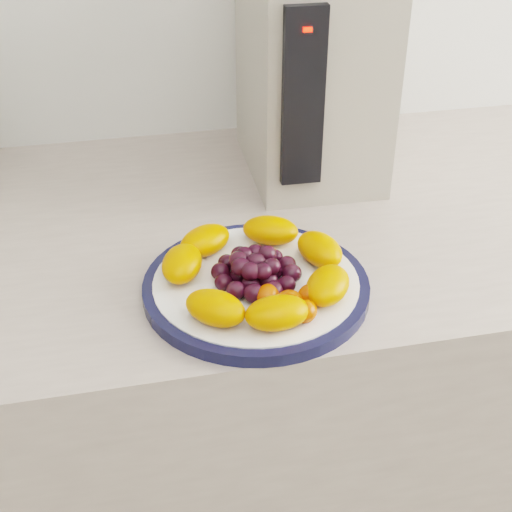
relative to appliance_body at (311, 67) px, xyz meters
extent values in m
cube|color=#B0A094|center=(-0.19, -0.13, -0.61)|extent=(3.50, 0.60, 0.90)
cube|color=#9D744D|center=(-0.19, -0.13, -0.64)|extent=(3.48, 0.58, 0.84)
cylinder|color=#101434|center=(-0.15, -0.30, -0.15)|extent=(0.26, 0.26, 0.01)
cylinder|color=white|center=(-0.15, -0.30, -0.15)|extent=(0.24, 0.24, 0.02)
cube|color=#A39A8C|center=(0.00, 0.00, 0.00)|extent=(0.18, 0.25, 0.31)
cube|color=black|center=(-0.05, -0.13, 0.00)|extent=(0.05, 0.02, 0.23)
cube|color=#FF0C05|center=(-0.05, -0.14, 0.09)|extent=(0.01, 0.01, 0.01)
ellipsoid|color=#D76700|center=(-0.06, -0.28, -0.12)|extent=(0.06, 0.08, 0.03)
ellipsoid|color=#D76700|center=(-0.11, -0.23, -0.12)|extent=(0.08, 0.07, 0.03)
ellipsoid|color=#D76700|center=(-0.19, -0.23, -0.12)|extent=(0.08, 0.08, 0.03)
ellipsoid|color=#D76700|center=(-0.23, -0.28, -0.12)|extent=(0.06, 0.08, 0.03)
ellipsoid|color=#D76700|center=(-0.20, -0.37, -0.12)|extent=(0.08, 0.08, 0.03)
ellipsoid|color=#D76700|center=(-0.14, -0.39, -0.12)|extent=(0.07, 0.05, 0.03)
ellipsoid|color=#D76700|center=(-0.08, -0.35, -0.12)|extent=(0.08, 0.08, 0.03)
ellipsoid|color=black|center=(-0.15, -0.30, -0.13)|extent=(0.02, 0.02, 0.02)
ellipsoid|color=black|center=(-0.13, -0.30, -0.13)|extent=(0.02, 0.02, 0.02)
ellipsoid|color=black|center=(-0.14, -0.29, -0.13)|extent=(0.02, 0.02, 0.02)
ellipsoid|color=black|center=(-0.16, -0.29, -0.13)|extent=(0.02, 0.02, 0.02)
ellipsoid|color=black|center=(-0.17, -0.30, -0.13)|extent=(0.02, 0.02, 0.02)
ellipsoid|color=black|center=(-0.16, -0.32, -0.13)|extent=(0.02, 0.02, 0.02)
ellipsoid|color=black|center=(-0.14, -0.32, -0.13)|extent=(0.02, 0.02, 0.02)
ellipsoid|color=black|center=(-0.11, -0.29, -0.13)|extent=(0.02, 0.02, 0.02)
ellipsoid|color=black|center=(-0.12, -0.28, -0.13)|extent=(0.02, 0.02, 0.02)
ellipsoid|color=black|center=(-0.14, -0.27, -0.13)|extent=(0.02, 0.02, 0.02)
ellipsoid|color=black|center=(-0.16, -0.27, -0.13)|extent=(0.02, 0.02, 0.02)
ellipsoid|color=black|center=(-0.17, -0.28, -0.13)|extent=(0.02, 0.02, 0.02)
ellipsoid|color=black|center=(-0.19, -0.29, -0.13)|extent=(0.02, 0.02, 0.02)
ellipsoid|color=black|center=(-0.19, -0.32, -0.13)|extent=(0.02, 0.02, 0.02)
ellipsoid|color=black|center=(-0.17, -0.33, -0.13)|extent=(0.02, 0.02, 0.02)
ellipsoid|color=black|center=(-0.16, -0.34, -0.13)|extent=(0.02, 0.02, 0.02)
ellipsoid|color=black|center=(-0.14, -0.34, -0.13)|extent=(0.02, 0.02, 0.02)
ellipsoid|color=black|center=(-0.12, -0.33, -0.13)|extent=(0.02, 0.02, 0.02)
ellipsoid|color=black|center=(-0.11, -0.32, -0.13)|extent=(0.02, 0.02, 0.02)
ellipsoid|color=black|center=(-0.15, -0.30, -0.11)|extent=(0.02, 0.02, 0.02)
ellipsoid|color=black|center=(-0.13, -0.29, -0.11)|extent=(0.02, 0.02, 0.02)
ellipsoid|color=black|center=(-0.14, -0.29, -0.11)|extent=(0.02, 0.02, 0.02)
ellipsoid|color=black|center=(-0.16, -0.29, -0.11)|extent=(0.02, 0.02, 0.02)
ellipsoid|color=black|center=(-0.16, -0.30, -0.11)|extent=(0.02, 0.02, 0.02)
ellipsoid|color=black|center=(-0.16, -0.31, -0.11)|extent=(0.02, 0.02, 0.02)
ellipsoid|color=black|center=(-0.16, -0.32, -0.11)|extent=(0.02, 0.02, 0.02)
ellipsoid|color=black|center=(-0.14, -0.32, -0.11)|extent=(0.02, 0.02, 0.02)
ellipsoid|color=black|center=(-0.13, -0.32, -0.11)|extent=(0.02, 0.02, 0.02)
ellipsoid|color=#C03701|center=(-0.12, -0.37, -0.13)|extent=(0.03, 0.02, 0.02)
ellipsoid|color=#C03701|center=(-0.10, -0.36, -0.13)|extent=(0.04, 0.03, 0.02)
ellipsoid|color=#C03701|center=(-0.11, -0.39, -0.13)|extent=(0.04, 0.04, 0.02)
ellipsoid|color=#C03701|center=(-0.14, -0.35, -0.13)|extent=(0.04, 0.04, 0.02)
camera|label=1|loc=(-0.29, -0.95, 0.33)|focal=50.00mm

